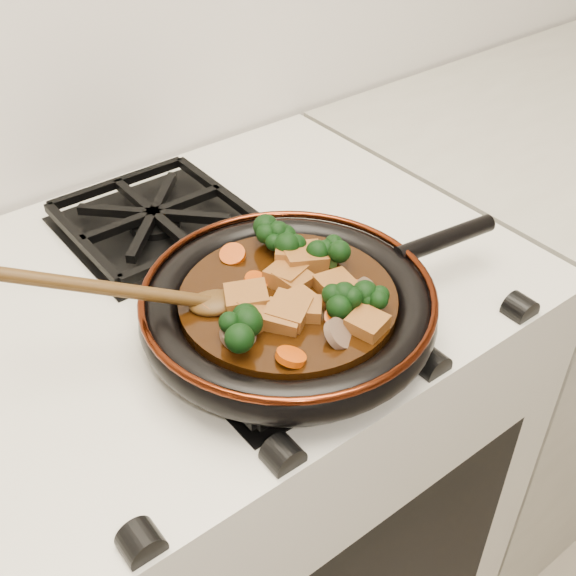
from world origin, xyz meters
TOP-DOWN VIEW (x-y plane):
  - stove at (0.00, 1.69)m, footprint 0.76×0.60m
  - burner_grate_front at (0.00, 1.55)m, footprint 0.23×0.23m
  - burner_grate_back at (0.00, 1.83)m, footprint 0.23×0.23m
  - skillet at (0.01, 1.54)m, footprint 0.45×0.33m
  - braising_sauce at (0.01, 1.54)m, footprint 0.24×0.24m
  - tofu_cube_0 at (0.02, 1.57)m, footprint 0.05×0.05m
  - tofu_cube_1 at (0.00, 1.51)m, footprint 0.05×0.05m
  - tofu_cube_2 at (-0.01, 1.51)m, footprint 0.06×0.06m
  - tofu_cube_3 at (0.02, 1.55)m, footprint 0.04×0.04m
  - tofu_cube_4 at (0.05, 1.52)m, footprint 0.04×0.05m
  - tofu_cube_5 at (0.00, 1.52)m, footprint 0.04×0.03m
  - tofu_cube_6 at (-0.04, 1.53)m, footprint 0.04×0.04m
  - tofu_cube_7 at (0.06, 1.58)m, footprint 0.06×0.06m
  - tofu_cube_8 at (0.05, 1.59)m, footprint 0.06×0.06m
  - tofu_cube_9 at (0.04, 1.45)m, footprint 0.04×0.04m
  - tofu_cube_10 at (-0.02, 1.51)m, footprint 0.05×0.05m
  - tofu_cube_11 at (-0.04, 1.56)m, footprint 0.06×0.06m
  - broccoli_floret_0 at (0.05, 1.61)m, footprint 0.09×0.08m
  - broccoli_floret_1 at (0.05, 1.63)m, footprint 0.08×0.08m
  - broccoli_floret_2 at (-0.07, 1.51)m, footprint 0.09×0.10m
  - broccoli_floret_3 at (0.03, 1.49)m, footprint 0.08×0.09m
  - broccoli_floret_4 at (0.06, 1.47)m, footprint 0.08×0.08m
  - broccoli_floret_5 at (0.08, 1.56)m, footprint 0.09×0.08m
  - carrot_coin_0 at (0.03, 1.48)m, footprint 0.03×0.03m
  - carrot_coin_1 at (-0.06, 1.58)m, footprint 0.03×0.03m
  - carrot_coin_2 at (0.00, 1.64)m, footprint 0.03×0.03m
  - carrot_coin_3 at (-0.01, 1.58)m, footprint 0.03×0.03m
  - carrot_coin_4 at (-0.05, 1.46)m, footprint 0.03×0.03m
  - carrot_coin_5 at (0.08, 1.51)m, footprint 0.03×0.03m
  - mushroom_slice_0 at (0.08, 1.49)m, footprint 0.04×0.04m
  - mushroom_slice_1 at (-0.07, 1.52)m, footprint 0.04×0.04m
  - mushroom_slice_2 at (0.01, 1.46)m, footprint 0.05×0.05m
  - wooden_spoon at (-0.12, 1.60)m, footprint 0.14×0.09m

SIDE VIEW (x-z plane):
  - stove at x=0.00m, z-range 0.00..0.90m
  - burner_grate_front at x=0.00m, z-range 0.90..0.93m
  - burner_grate_back at x=0.00m, z-range 0.90..0.93m
  - skillet at x=0.01m, z-range 0.92..0.97m
  - braising_sauce at x=0.01m, z-range 0.94..0.96m
  - carrot_coin_0 at x=0.03m, z-range 0.95..0.97m
  - carrot_coin_1 at x=-0.06m, z-range 0.96..0.97m
  - carrot_coin_2 at x=0.00m, z-range 0.95..0.97m
  - carrot_coin_3 at x=-0.01m, z-range 0.95..0.97m
  - carrot_coin_4 at x=-0.05m, z-range 0.96..0.97m
  - carrot_coin_5 at x=0.08m, z-range 0.95..0.97m
  - mushroom_slice_0 at x=0.08m, z-range 0.95..0.98m
  - mushroom_slice_1 at x=-0.07m, z-range 0.95..0.98m
  - mushroom_slice_2 at x=0.01m, z-range 0.95..0.98m
  - tofu_cube_1 at x=0.00m, z-range 0.96..0.98m
  - tofu_cube_9 at x=0.04m, z-range 0.96..0.98m
  - tofu_cube_3 at x=0.02m, z-range 0.95..0.98m
  - tofu_cube_5 at x=0.00m, z-range 0.96..0.98m
  - tofu_cube_0 at x=0.02m, z-range 0.95..0.98m
  - tofu_cube_4 at x=0.05m, z-range 0.95..0.98m
  - tofu_cube_6 at x=-0.04m, z-range 0.95..0.98m
  - tofu_cube_10 at x=-0.02m, z-range 0.95..0.98m
  - tofu_cube_2 at x=-0.01m, z-range 0.95..0.98m
  - tofu_cube_8 at x=0.05m, z-range 0.95..0.98m
  - tofu_cube_11 at x=-0.04m, z-range 0.95..0.98m
  - tofu_cube_7 at x=0.06m, z-range 0.95..0.98m
  - broccoli_floret_4 at x=0.06m, z-range 0.94..1.00m
  - broccoli_floret_5 at x=0.08m, z-range 0.94..1.00m
  - broccoli_floret_0 at x=0.05m, z-range 0.94..1.00m
  - broccoli_floret_3 at x=0.03m, z-range 0.94..1.01m
  - broccoli_floret_2 at x=-0.07m, z-range 0.93..1.01m
  - broccoli_floret_1 at x=0.05m, z-range 0.94..1.01m
  - wooden_spoon at x=-0.12m, z-range 0.87..1.10m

